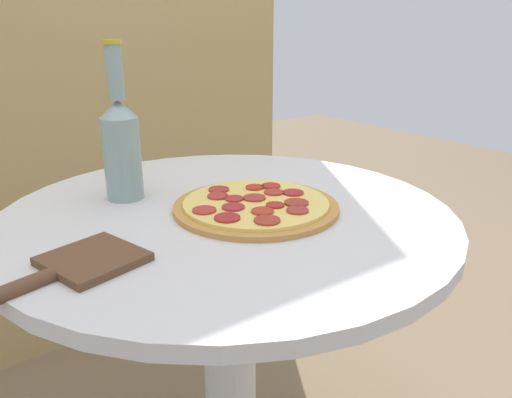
% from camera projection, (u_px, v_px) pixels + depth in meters
% --- Properties ---
extents(table, '(0.82, 0.82, 0.78)m').
position_uv_depth(table, '(229.00, 311.00, 0.97)').
color(table, silver).
rests_on(table, ground_plane).
extents(fence_panel, '(1.63, 0.04, 1.89)m').
position_uv_depth(fence_panel, '(64.00, 76.00, 1.56)').
color(fence_panel, tan).
rests_on(fence_panel, ground_plane).
extents(pizza, '(0.30, 0.30, 0.02)m').
position_uv_depth(pizza, '(256.00, 205.00, 0.90)').
color(pizza, '#B77F3D').
rests_on(pizza, table).
extents(beer_bottle, '(0.07, 0.07, 0.29)m').
position_uv_depth(beer_bottle, '(121.00, 143.00, 0.93)').
color(beer_bottle, gray).
rests_on(beer_bottle, table).
extents(pizza_paddle, '(0.24, 0.15, 0.02)m').
position_uv_depth(pizza_paddle, '(76.00, 266.00, 0.68)').
color(pizza_paddle, brown).
rests_on(pizza_paddle, table).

